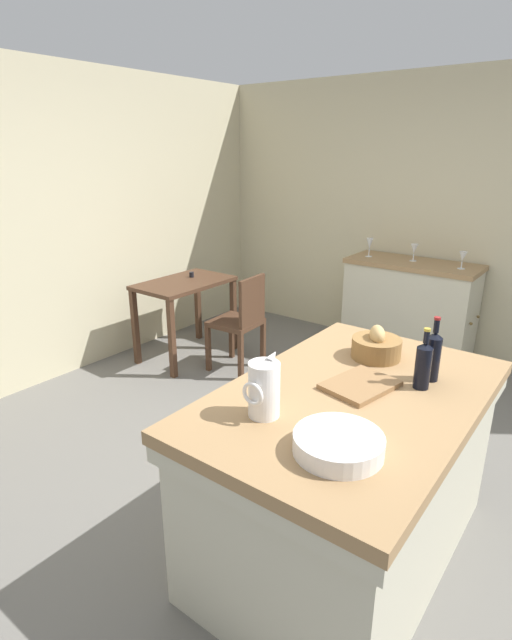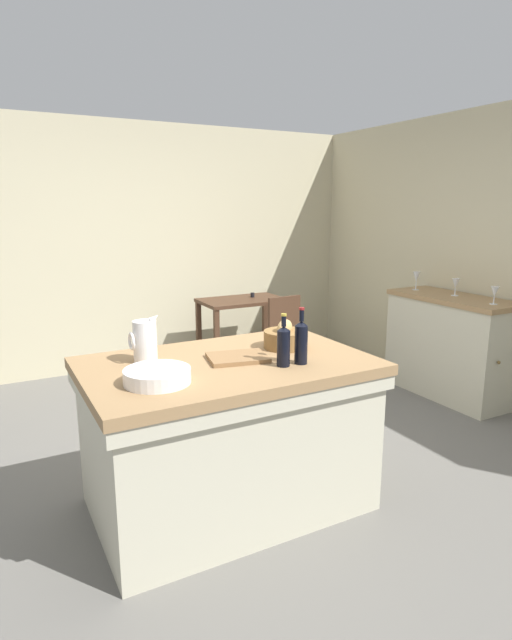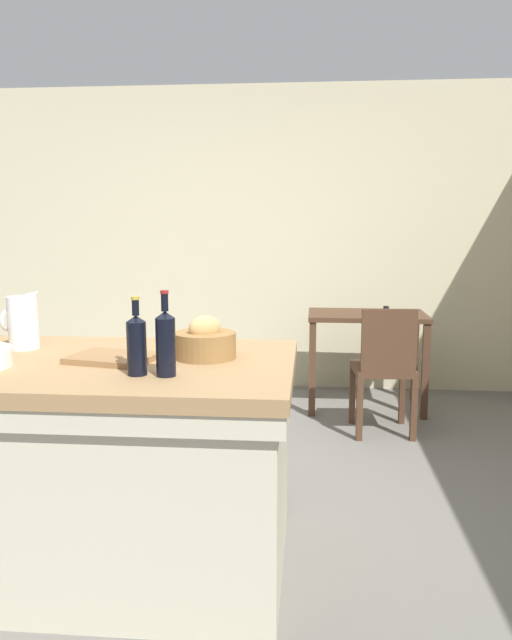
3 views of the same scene
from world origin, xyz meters
name	(u,v)px [view 2 (image 2 of 3)]	position (x,y,z in m)	size (l,w,h in m)	color
ground_plane	(246,460)	(0.00, 0.00, 0.00)	(6.76, 6.76, 0.00)	#66635E
wall_back	(135,247)	(0.00, 2.60, 1.30)	(5.32, 0.12, 2.60)	beige
wall_right	(508,257)	(2.60, 0.00, 1.30)	(0.12, 5.20, 2.60)	beige
island_table	(228,429)	(-0.33, -0.43, 0.48)	(1.59, 1.01, 0.89)	#99754C
side_cabinet	(450,346)	(2.26, 0.26, 0.47)	(0.52, 1.21, 0.94)	#99754C
writing_desk	(242,310)	(0.97, 1.95, 0.63)	(0.90, 0.57, 0.81)	#472D1E
wooden_chair	(277,335)	(1.03, 1.33, 0.48)	(0.43, 0.43, 0.89)	#472D1E
pitcher	(145,341)	(-0.74, -0.23, 1.01)	(0.17, 0.13, 0.28)	white
wash_bowl	(157,376)	(-0.79, -0.60, 0.93)	(0.33, 0.33, 0.07)	white
bread_basket	(285,338)	(0.09, -0.35, 0.95)	(0.26, 0.26, 0.18)	olive
cutting_board	(238,358)	(-0.27, -0.43, 0.90)	(0.33, 0.24, 0.02)	olive
wine_bottle_dark	(301,341)	(0.01, -0.66, 1.02)	(0.07, 0.07, 0.31)	black
wine_bottle_amber	(283,345)	(-0.10, -0.65, 1.01)	(0.07, 0.07, 0.29)	black
wine_glass_far_left	(495,292)	(2.23, -0.17, 1.04)	(0.07, 0.07, 0.15)	white
wine_glass_left	(456,284)	(2.29, 0.27, 1.05)	(0.07, 0.07, 0.16)	white
wine_glass_middle	(416,277)	(2.22, 0.69, 1.06)	(0.07, 0.07, 0.18)	white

